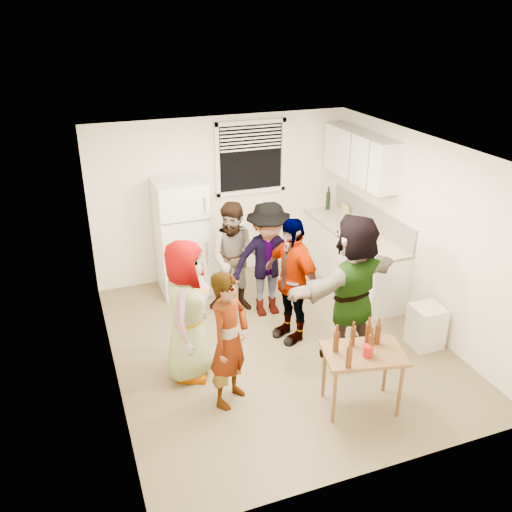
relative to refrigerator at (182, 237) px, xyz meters
name	(u,v)px	position (x,y,z in m)	size (l,w,h in m)	color
room	(277,344)	(0.75, -1.88, -0.85)	(4.00, 4.50, 2.50)	white
window	(251,158)	(1.20, 0.33, 1.00)	(1.12, 0.10, 1.06)	white
refrigerator	(182,237)	(0.00, 0.00, 0.00)	(0.70, 0.70, 1.70)	white
counter_lower	(352,258)	(2.45, -0.73, -0.42)	(0.60, 2.20, 0.86)	white
countertop	(354,231)	(2.45, -0.73, 0.03)	(0.64, 2.22, 0.04)	beige
backsplash	(372,216)	(2.74, -0.73, 0.23)	(0.03, 2.20, 0.36)	beige
upper_cabinets	(360,157)	(2.58, -0.53, 1.10)	(0.34, 1.60, 0.70)	white
kettle	(348,228)	(2.40, -0.65, 0.05)	(0.26, 0.21, 0.21)	silver
paper_towel	(353,230)	(2.43, -0.73, 0.05)	(0.11, 0.11, 0.23)	white
wine_bottle	(328,209)	(2.50, 0.23, 0.05)	(0.07, 0.07, 0.29)	black
beer_bottle_counter	(359,239)	(2.35, -1.05, 0.05)	(0.06, 0.06, 0.22)	#47230C
blue_cup	(367,249)	(2.27, -1.41, 0.05)	(0.09, 0.09, 0.12)	#1037CB
picture_frame	(346,209)	(2.67, -0.07, 0.13)	(0.02, 0.19, 0.16)	#F4E75D
trash_bin	(426,328)	(2.50, -2.54, -0.60)	(0.37, 0.37, 0.54)	white
serving_table	(359,406)	(1.13, -3.28, -0.85)	(0.82, 0.55, 0.69)	brown
beer_bottle_table	(352,345)	(1.08, -3.14, -0.16)	(0.06, 0.06, 0.21)	#47230C
red_cup	(367,356)	(1.13, -3.36, -0.16)	(0.09, 0.09, 0.13)	#A4150E
guest_grey	(191,373)	(-0.43, -2.09, -0.85)	(0.82, 1.68, 0.54)	gray
guest_stripe	(231,399)	(-0.13, -2.70, -0.85)	(0.56, 1.53, 0.37)	#141933
guest_back_left	(236,308)	(0.55, -0.84, -0.85)	(0.77, 1.58, 0.60)	brown
guest_back_right	(267,312)	(0.93, -1.10, -0.85)	(1.05, 1.63, 0.60)	#45464B
guest_black	(290,336)	(0.98, -1.78, -0.85)	(0.97, 1.65, 0.40)	black
guest_orange	(347,352)	(1.51, -2.35, -0.85)	(1.69, 1.83, 0.54)	#F58C53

